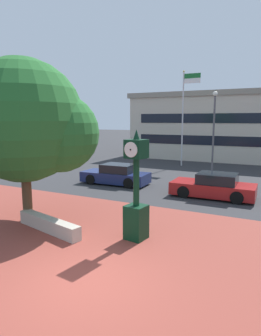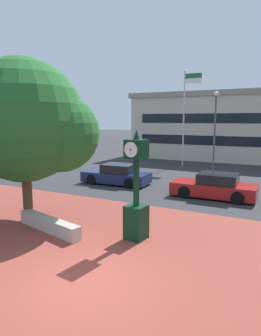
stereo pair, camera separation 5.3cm
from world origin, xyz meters
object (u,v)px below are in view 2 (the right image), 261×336
at_px(street_lamp_post, 215,123).
at_px(car_street_near, 117,175).
at_px(street_clock, 136,196).
at_px(car_street_mid, 214,187).
at_px(plaza_tree, 31,124).
at_px(flagpole_primary, 185,112).

bearing_deg(street_lamp_post, car_street_near, -124.38).
xyz_separation_m(street_clock, car_street_mid, (1.23, 6.87, -0.92)).
xyz_separation_m(plaza_tree, flagpole_primary, (1.06, 16.77, 0.83)).
distance_m(street_clock, car_street_near, 8.99).
bearing_deg(car_street_mid, plaza_tree, 140.27).
relative_size(street_clock, street_lamp_post, 0.61).
bearing_deg(street_lamp_post, plaza_tree, -106.05).
bearing_deg(car_street_mid, street_lamp_post, 11.91).
relative_size(street_clock, car_street_near, 0.86).
relative_size(plaza_tree, car_street_mid, 1.49).
height_order(street_clock, street_lamp_post, street_lamp_post).
relative_size(flagpole_primary, street_lamp_post, 1.33).
height_order(street_clock, car_street_mid, street_clock).
xyz_separation_m(street_clock, plaza_tree, (-4.48, -0.12, 2.40)).
xyz_separation_m(car_street_near, car_street_mid, (6.22, -0.55, 0.00)).
relative_size(plaza_tree, flagpole_primary, 0.78).
xyz_separation_m(car_street_mid, street_lamp_post, (-1.60, 7.30, 3.21)).
relative_size(plaza_tree, street_lamp_post, 1.04).
bearing_deg(flagpole_primary, car_street_near, -99.64).
bearing_deg(flagpole_primary, street_clock, -78.37).
height_order(car_street_near, flagpole_primary, flagpole_primary).
height_order(plaza_tree, flagpole_primary, flagpole_primary).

